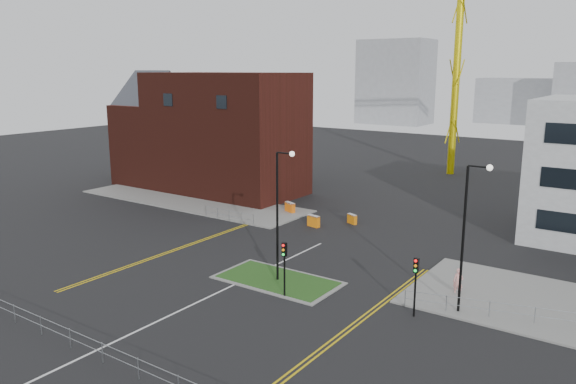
% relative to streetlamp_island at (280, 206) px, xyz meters
% --- Properties ---
extents(ground, '(200.00, 200.00, 0.00)m').
position_rel_streetlamp_island_xyz_m(ground, '(-2.22, -8.00, -5.41)').
color(ground, black).
rests_on(ground, ground).
extents(pavement_left, '(28.00, 8.00, 0.12)m').
position_rel_streetlamp_island_xyz_m(pavement_left, '(-22.22, 14.00, -5.35)').
color(pavement_left, slate).
rests_on(pavement_left, ground).
extents(island_kerb, '(8.60, 4.60, 0.08)m').
position_rel_streetlamp_island_xyz_m(island_kerb, '(-0.22, 0.00, -5.37)').
color(island_kerb, slate).
rests_on(island_kerb, ground).
extents(grass_island, '(8.00, 4.00, 0.12)m').
position_rel_streetlamp_island_xyz_m(grass_island, '(-0.22, 0.00, -5.35)').
color(grass_island, '#224B19').
rests_on(grass_island, ground).
extents(brick_building, '(24.20, 10.07, 14.24)m').
position_rel_streetlamp_island_xyz_m(brick_building, '(-25.19, 20.00, 1.44)').
color(brick_building, '#421710').
rests_on(brick_building, ground).
extents(streetlamp_island, '(1.46, 0.36, 9.18)m').
position_rel_streetlamp_island_xyz_m(streetlamp_island, '(0.00, 0.00, 0.00)').
color(streetlamp_island, black).
rests_on(streetlamp_island, ground).
extents(streetlamp_right_near, '(1.46, 0.36, 9.18)m').
position_rel_streetlamp_island_xyz_m(streetlamp_right_near, '(12.00, 2.00, 0.00)').
color(streetlamp_right_near, black).
rests_on(streetlamp_right_near, ground).
extents(traffic_light_island, '(0.28, 0.33, 3.65)m').
position_rel_streetlamp_island_xyz_m(traffic_light_island, '(1.78, -2.02, -2.85)').
color(traffic_light_island, black).
rests_on(traffic_light_island, ground).
extents(traffic_light_right, '(0.28, 0.33, 3.65)m').
position_rel_streetlamp_island_xyz_m(traffic_light_right, '(9.78, -0.02, -2.85)').
color(traffic_light_right, black).
rests_on(traffic_light_right, ground).
extents(railing_front, '(24.05, 0.05, 1.10)m').
position_rel_streetlamp_island_xyz_m(railing_front, '(-2.22, -14.00, -4.63)').
color(railing_front, gray).
rests_on(railing_front, ground).
extents(railing_left, '(6.05, 0.05, 1.10)m').
position_rel_streetlamp_island_xyz_m(railing_left, '(-13.22, 10.00, -4.67)').
color(railing_left, gray).
rests_on(railing_left, ground).
extents(centre_line, '(0.15, 30.00, 0.01)m').
position_rel_streetlamp_island_xyz_m(centre_line, '(-2.22, -6.00, -5.41)').
color(centre_line, silver).
rests_on(centre_line, ground).
extents(yellow_left_a, '(0.12, 24.00, 0.01)m').
position_rel_streetlamp_island_xyz_m(yellow_left_a, '(-11.22, 2.00, -5.41)').
color(yellow_left_a, gold).
rests_on(yellow_left_a, ground).
extents(yellow_left_b, '(0.12, 24.00, 0.01)m').
position_rel_streetlamp_island_xyz_m(yellow_left_b, '(-10.92, 2.00, -5.41)').
color(yellow_left_b, gold).
rests_on(yellow_left_b, ground).
extents(yellow_right_a, '(0.12, 20.00, 0.01)m').
position_rel_streetlamp_island_xyz_m(yellow_right_a, '(7.28, -2.00, -5.41)').
color(yellow_right_a, gold).
rests_on(yellow_right_a, ground).
extents(yellow_right_b, '(0.12, 20.00, 0.01)m').
position_rel_streetlamp_island_xyz_m(yellow_right_b, '(7.58, -2.00, -5.41)').
color(yellow_right_b, gold).
rests_on(yellow_right_b, ground).
extents(skyline_a, '(18.00, 12.00, 22.00)m').
position_rel_streetlamp_island_xyz_m(skyline_a, '(-42.22, 112.00, 5.59)').
color(skyline_a, gray).
rests_on(skyline_a, ground).
extents(skyline_d, '(30.00, 12.00, 12.00)m').
position_rel_streetlamp_island_xyz_m(skyline_d, '(-10.22, 132.00, 0.59)').
color(skyline_d, gray).
rests_on(skyline_d, ground).
extents(pedestrian, '(0.70, 0.49, 1.80)m').
position_rel_streetlamp_island_xyz_m(pedestrian, '(10.86, 4.65, -4.51)').
color(pedestrian, '#F4A49D').
rests_on(pedestrian, ground).
extents(barrier_left, '(1.38, 0.90, 1.10)m').
position_rel_streetlamp_island_xyz_m(barrier_left, '(-10.22, 16.00, -4.81)').
color(barrier_left, orange).
rests_on(barrier_left, ground).
extents(barrier_mid, '(1.34, 0.68, 1.07)m').
position_rel_streetlamp_island_xyz_m(barrier_mid, '(-5.51, 13.05, -4.83)').
color(barrier_mid, orange).
rests_on(barrier_mid, ground).
extents(barrier_right, '(1.15, 0.79, 0.92)m').
position_rel_streetlamp_island_xyz_m(barrier_right, '(-3.05, 16.00, -4.91)').
color(barrier_right, orange).
rests_on(barrier_right, ground).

